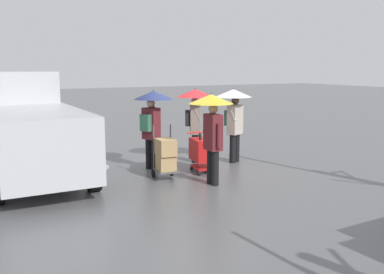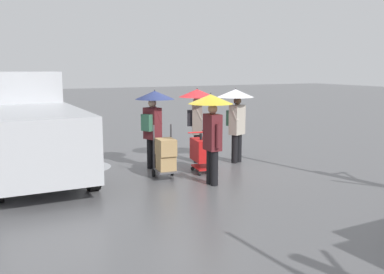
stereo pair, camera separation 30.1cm
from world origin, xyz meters
The scene contains 10 objects.
ground_plane centered at (0.00, 0.00, 0.00)m, with size 90.00×90.00×0.00m, color #5B5B5E.
slush_patch_mid_street centered at (4.16, -1.46, 0.00)m, with size 2.14×2.14×0.01m, color #ADAFB5.
slush_patch_far_side centered at (2.74, -1.66, 0.00)m, with size 1.63×1.63×0.01m, color #ADAFB5.
cargo_van_parked_right centered at (3.96, -1.18, 1.18)m, with size 2.21×5.34×2.60m.
shopping_cart_vendor centered at (-0.02, 0.33, 0.57)m, with size 0.67×0.89×1.04m.
hand_dolly_boxes centered at (1.13, 0.51, 0.61)m, with size 0.59×0.76×1.32m.
pedestrian_pink_side centered at (-0.42, -0.84, 1.57)m, with size 1.04×1.04×2.15m.
pedestrian_black_side centered at (-1.39, -0.30, 1.57)m, with size 1.04×1.04×2.15m.
pedestrian_white_side centered at (1.00, -0.59, 1.57)m, with size 1.04×1.04×2.15m.
pedestrian_far_side centered at (0.35, 1.39, 1.58)m, with size 1.04×1.04×2.15m.
Camera 1 is at (5.46, 9.93, 2.74)m, focal length 40.52 mm.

